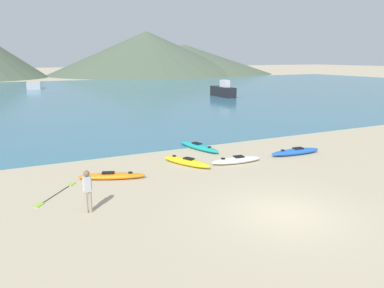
% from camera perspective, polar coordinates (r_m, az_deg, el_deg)
% --- Properties ---
extents(ground_plane, '(400.00, 400.00, 0.00)m').
position_cam_1_polar(ground_plane, '(13.29, 13.98, -10.41)').
color(ground_plane, tan).
extents(bay_water, '(160.00, 70.00, 0.06)m').
position_cam_1_polar(bay_water, '(55.05, -18.22, 7.05)').
color(bay_water, teal).
rests_on(bay_water, ground_plane).
extents(far_hill_midright, '(59.52, 59.52, 12.90)m').
position_cam_1_polar(far_hill_midright, '(118.61, -6.88, 13.60)').
color(far_hill_midright, '#4C5B47').
rests_on(far_hill_midright, ground_plane).
extents(far_hill_right, '(56.94, 56.94, 9.25)m').
position_cam_1_polar(far_hill_right, '(125.48, -1.24, 12.82)').
color(far_hill_right, '#4C5B47').
rests_on(far_hill_right, ground_plane).
extents(kayak_on_sand_0, '(2.95, 1.61, 0.32)m').
position_cam_1_polar(kayak_on_sand_0, '(16.78, -12.14, -4.79)').
color(kayak_on_sand_0, orange).
rests_on(kayak_on_sand_0, ground_plane).
extents(kayak_on_sand_1, '(1.77, 2.86, 0.39)m').
position_cam_1_polar(kayak_on_sand_1, '(18.48, -0.84, -2.72)').
color(kayak_on_sand_1, yellow).
rests_on(kayak_on_sand_1, ground_plane).
extents(kayak_on_sand_2, '(2.75, 0.89, 0.37)m').
position_cam_1_polar(kayak_on_sand_2, '(18.94, 6.76, -2.46)').
color(kayak_on_sand_2, white).
rests_on(kayak_on_sand_2, ground_plane).
extents(kayak_on_sand_3, '(3.13, 0.83, 0.39)m').
position_cam_1_polar(kayak_on_sand_3, '(21.20, 15.49, -1.14)').
color(kayak_on_sand_3, blue).
rests_on(kayak_on_sand_3, ground_plane).
extents(kayak_on_sand_4, '(1.33, 3.37, 0.36)m').
position_cam_1_polar(kayak_on_sand_4, '(21.61, 1.04, -0.42)').
color(kayak_on_sand_4, teal).
rests_on(kayak_on_sand_4, ground_plane).
extents(person_near_foreground, '(0.31, 0.21, 1.51)m').
position_cam_1_polar(person_near_foreground, '(13.23, -15.64, -6.58)').
color(person_near_foreground, gray).
rests_on(person_near_foreground, ground_plane).
extents(moored_boat_0, '(2.51, 4.30, 1.08)m').
position_cam_1_polar(moored_boat_0, '(68.57, -22.97, 8.22)').
color(moored_boat_0, '#B2B2B7').
rests_on(moored_boat_0, bay_water).
extents(moored_boat_1, '(1.36, 4.89, 2.23)m').
position_cam_1_polar(moored_boat_1, '(50.46, 4.75, 8.08)').
color(moored_boat_1, black).
rests_on(moored_boat_1, bay_water).
extents(loose_paddle, '(1.85, 2.30, 0.03)m').
position_cam_1_polar(loose_paddle, '(15.61, -19.92, -7.16)').
color(loose_paddle, black).
rests_on(loose_paddle, ground_plane).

